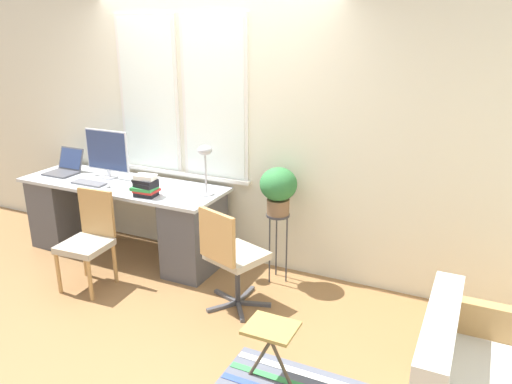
% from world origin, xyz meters
% --- Properties ---
extents(ground_plane, '(14.00, 14.00, 0.00)m').
position_xyz_m(ground_plane, '(0.00, 0.00, 0.00)').
color(ground_plane, olive).
extents(wall_back_with_window, '(9.00, 0.12, 2.70)m').
position_xyz_m(wall_back_with_window, '(-0.02, 0.77, 1.36)').
color(wall_back_with_window, beige).
rests_on(wall_back_with_window, ground_plane).
extents(desk, '(2.14, 0.70, 0.77)m').
position_xyz_m(desk, '(-0.83, 0.35, 0.41)').
color(desk, '#B2B7BC').
rests_on(desk, ground_plane).
extents(laptop, '(0.31, 0.33, 0.25)m').
position_xyz_m(laptop, '(-1.61, 0.37, 0.82)').
color(laptop, '#4C4C51').
rests_on(laptop, desk).
extents(monitor, '(0.51, 0.17, 0.49)m').
position_xyz_m(monitor, '(-1.07, 0.45, 1.03)').
color(monitor, silver).
rests_on(monitor, desk).
extents(keyboard, '(0.36, 0.13, 0.02)m').
position_xyz_m(keyboard, '(-1.10, 0.19, 0.78)').
color(keyboard, slate).
rests_on(keyboard, desk).
extents(mouse, '(0.04, 0.06, 0.03)m').
position_xyz_m(mouse, '(-0.85, 0.18, 0.78)').
color(mouse, silver).
rests_on(mouse, desk).
extents(desk_lamp, '(0.16, 0.16, 0.46)m').
position_xyz_m(desk_lamp, '(0.10, 0.42, 1.12)').
color(desk_lamp, '#ADADB2').
rests_on(desk_lamp, desk).
extents(book_stack, '(0.24, 0.20, 0.20)m').
position_xyz_m(book_stack, '(-0.37, 0.14, 0.87)').
color(book_stack, black).
rests_on(book_stack, desk).
extents(desk_chair_wooden, '(0.42, 0.43, 0.87)m').
position_xyz_m(desk_chair_wooden, '(-0.70, -0.30, 0.46)').
color(desk_chair_wooden, '#B2844C').
rests_on(desk_chair_wooden, ground_plane).
extents(office_chair_swivel, '(0.55, 0.57, 0.90)m').
position_xyz_m(office_chair_swivel, '(0.64, -0.11, 0.48)').
color(office_chair_swivel, '#47474C').
rests_on(office_chair_swivel, ground_plane).
extents(plant_stand, '(0.21, 0.21, 0.66)m').
position_xyz_m(plant_stand, '(0.79, 0.50, 0.55)').
color(plant_stand, '#333338').
rests_on(plant_stand, ground_plane).
extents(potted_plant, '(0.33, 0.33, 0.43)m').
position_xyz_m(potted_plant, '(0.79, 0.50, 0.91)').
color(potted_plant, brown).
rests_on(potted_plant, plant_stand).
extents(folding_stool, '(0.33, 0.28, 0.43)m').
position_xyz_m(folding_stool, '(1.30, -0.81, 0.37)').
color(folding_stool, olive).
rests_on(folding_stool, ground_plane).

